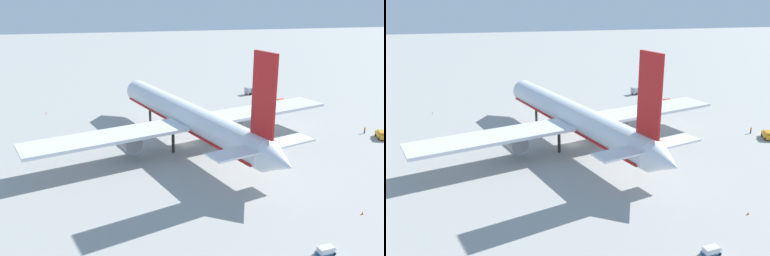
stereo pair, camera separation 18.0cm
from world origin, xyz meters
The scene contains 10 objects.
ground_plane centered at (0.00, 0.00, 0.00)m, with size 600.00×600.00×0.00m, color #9E9E99.
airliner centered at (-1.33, -0.35, 7.19)m, with size 69.37×75.62×25.70m.
service_truck_1 centered at (45.63, -33.66, 1.41)m, with size 3.90×5.35×2.60m.
service_truck_2 centered at (25.58, -37.42, 1.27)m, with size 6.14×3.15×2.41m.
service_van centered at (-6.66, -49.04, 1.03)m, with size 4.95×3.28×1.97m.
baggage_cart_0 centered at (-47.72, -10.10, 0.67)m, with size 1.86×3.38×1.20m.
ground_worker_2 centered at (-2.13, -47.37, 0.88)m, with size 0.50×0.50×1.72m.
traffic_cone_0 centered at (35.13, 36.20, 0.28)m, with size 0.36×0.36×0.55m, color orange.
traffic_cone_1 centered at (-39.06, -21.85, 0.28)m, with size 0.36×0.36×0.55m, color orange.
traffic_cone_3 centered at (42.20, -40.81, 0.28)m, with size 0.36×0.36×0.55m, color orange.
Camera 2 is at (-92.31, 19.05, 35.33)m, focal length 38.65 mm.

